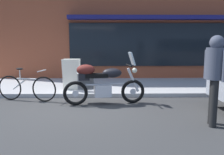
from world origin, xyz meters
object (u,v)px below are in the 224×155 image
parked_bicycle (27,87)px  sandwich_board_sign (71,74)px  touring_motorcycle (100,82)px  pedestrian_walking (215,69)px

parked_bicycle → sandwich_board_sign: sandwich_board_sign is taller
parked_bicycle → touring_motorcycle: bearing=-10.7°
touring_motorcycle → parked_bicycle: 2.15m
parked_bicycle → sandwich_board_sign: bearing=40.8°
sandwich_board_sign → pedestrian_walking: bearing=-43.1°
parked_bicycle → pedestrian_walking: size_ratio=0.97×
touring_motorcycle → pedestrian_walking: size_ratio=1.22×
parked_bicycle → pedestrian_walking: 4.95m
touring_motorcycle → pedestrian_walking: 2.93m
pedestrian_walking → sandwich_board_sign: size_ratio=1.79×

